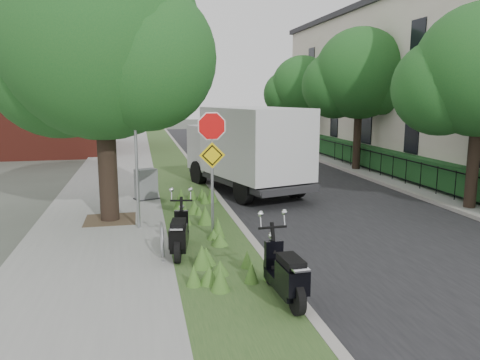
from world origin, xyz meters
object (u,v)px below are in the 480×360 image
object	(u,v)px
sign_assembly	(212,149)
scooter_far	(287,279)
scooter_near	(179,238)
box_truck	(247,146)
utility_cabinet	(146,185)

from	to	relation	value
sign_assembly	scooter_far	distance (m)	4.42
scooter_near	box_truck	distance (m)	7.61
sign_assembly	box_truck	size ratio (longest dim) A/B	0.51
scooter_far	utility_cabinet	distance (m)	9.00
scooter_far	box_truck	bearing A→B (deg)	81.04
scooter_near	scooter_far	bearing A→B (deg)	-60.05
scooter_far	utility_cabinet	world-z (taller)	utility_cabinet
box_truck	sign_assembly	bearing A→B (deg)	-111.13
sign_assembly	box_truck	world-z (taller)	sign_assembly
scooter_near	box_truck	bearing A→B (deg)	65.66
box_truck	utility_cabinet	size ratio (longest dim) A/B	6.20
scooter_far	box_truck	distance (m)	9.78
sign_assembly	utility_cabinet	size ratio (longest dim) A/B	3.14
sign_assembly	scooter_near	size ratio (longest dim) A/B	1.84
scooter_near	utility_cabinet	xyz separation A→B (m)	(-0.61, 5.99, 0.09)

